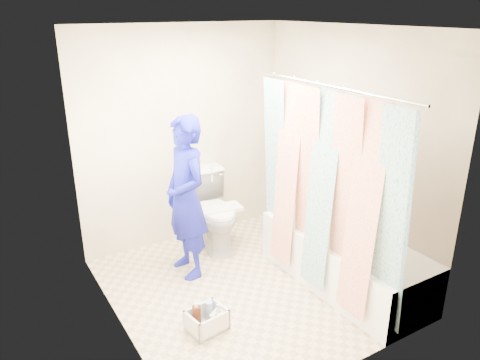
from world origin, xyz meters
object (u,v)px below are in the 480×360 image
bathtub (344,259)px  cleaning_caddy (208,320)px  toilet (214,211)px  plumber (186,198)px

bathtub → cleaning_caddy: bearing=177.6°
toilet → plumber: plumber is taller
toilet → bathtub: bearing=-54.9°
bathtub → plumber: 1.63m
toilet → cleaning_caddy: 1.53m
cleaning_caddy → bathtub: bearing=-10.5°
toilet → cleaning_caddy: bearing=-112.5°
bathtub → toilet: toilet is taller
bathtub → plumber: (-1.19, 0.98, 0.54)m
cleaning_caddy → plumber: bearing=66.0°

